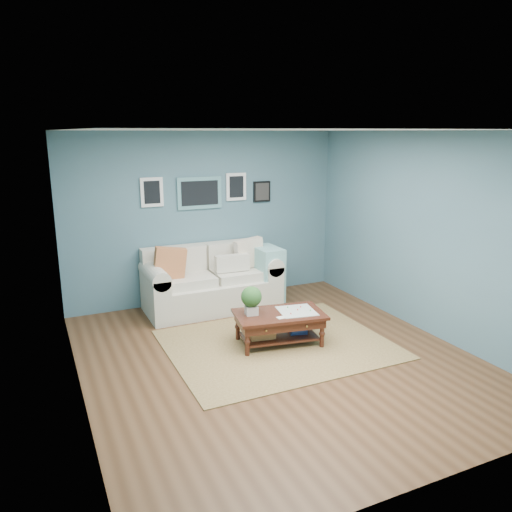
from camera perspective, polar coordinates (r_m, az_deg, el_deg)
room_shell at (r=5.81m, az=2.25°, el=0.85°), size 5.00×5.02×2.70m
area_rug at (r=6.57m, az=2.49°, el=-10.03°), size 2.77×2.22×0.01m
loveseat at (r=7.79m, az=-4.53°, el=-2.76°), size 2.09×0.95×1.07m
coffee_table at (r=6.45m, az=2.15°, el=-7.16°), size 1.23×0.84×0.79m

